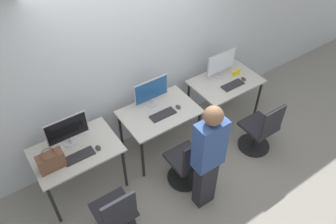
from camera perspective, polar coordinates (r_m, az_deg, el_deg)
name	(u,v)px	position (r m, az deg, el deg)	size (l,w,h in m)	color
ground_plane	(173,163)	(4.86, 0.96, -8.84)	(20.00, 20.00, 0.00)	gray
wall_back	(139,56)	(4.44, -5.15, 9.74)	(12.00, 0.05, 2.80)	#B7BCC1
desk_left	(77,154)	(4.24, -15.61, -7.14)	(1.05, 0.71, 0.76)	#BCB7AD
monitor_left	(67,130)	(4.10, -17.14, -3.04)	(0.52, 0.16, 0.42)	#B2B2B7
keyboard_left	(79,156)	(4.08, -15.17, -7.41)	(0.36, 0.14, 0.02)	#262628
mouse_left	(98,148)	(4.11, -12.08, -6.10)	(0.06, 0.09, 0.03)	#333333
office_chair_left	(116,216)	(3.99, -9.00, -17.51)	(0.48, 0.48, 0.90)	black
desk_center	(159,116)	(4.56, -1.52, -0.71)	(1.05, 0.71, 0.76)	#BCB7AD
monitor_center	(151,91)	(4.47, -2.92, 3.62)	(0.52, 0.16, 0.42)	#B2B2B7
keyboard_center	(163,115)	(4.44, -0.90, -0.44)	(0.36, 0.14, 0.02)	#262628
mouse_center	(178,107)	(4.55, 1.78, 0.92)	(0.06, 0.09, 0.03)	#333333
office_chair_center	(188,164)	(4.38, 3.45, -8.97)	(0.48, 0.48, 0.90)	black
person_center	(208,156)	(3.80, 7.02, -7.65)	(0.36, 0.21, 1.64)	#232328
desk_right	(225,85)	(5.17, 9.96, 4.60)	(1.05, 0.71, 0.76)	#BCB7AD
monitor_right	(221,64)	(5.07, 9.25, 8.31)	(0.52, 0.16, 0.42)	#B2B2B7
keyboard_right	(233,85)	(5.03, 11.19, 4.62)	(0.36, 0.14, 0.02)	#262628
mouse_right	(243,79)	(5.18, 13.01, 5.65)	(0.06, 0.09, 0.03)	#333333
office_chair_right	(260,131)	(4.95, 15.79, -3.22)	(0.48, 0.48, 0.90)	black
handbag	(51,161)	(3.99, -19.71, -8.04)	(0.30, 0.18, 0.25)	brown
placard_right	(236,73)	(5.25, 11.74, 6.75)	(0.16, 0.03, 0.08)	yellow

